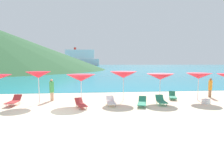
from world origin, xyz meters
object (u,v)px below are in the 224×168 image
Objects in this scene: umbrella_6 at (123,75)px; lounge_chair_9 at (142,102)px; umbrella_4 at (38,75)px; beachgoer_3 at (52,89)px; lounge_chair_0 at (81,104)px; lounge_chair_6 at (111,101)px; cruise_ship at (80,59)px; beachgoer_0 at (210,87)px; lounge_chair_2 at (161,101)px; umbrella_7 at (160,77)px; lounge_chair_8 at (173,96)px; cooler_box at (206,101)px; umbrella_8 at (199,76)px; umbrella_5 at (81,78)px; lounge_chair_7 at (14,101)px.

umbrella_6 is 1.34× the size of lounge_chair_9.
beachgoer_3 is at bearing 51.87° from umbrella_4.
beachgoer_3 is at bearing 115.09° from lounge_chair_0.
lounge_chair_9 is (2.11, -0.42, -0.02)m from lounge_chair_6.
beachgoer_0 is at bearing -81.18° from cruise_ship.
lounge_chair_2 is 3.56m from lounge_chair_6.
umbrella_7 is 1.38× the size of beachgoer_0.
lounge_chair_2 is at bearing -106.16° from umbrella_7.
umbrella_6 reaches higher than lounge_chair_0.
lounge_chair_8 reaches higher than cooler_box.
umbrella_6 reaches higher than cooler_box.
lounge_chair_9 is at bearing -82.85° from cruise_ship.
umbrella_7 reaches higher than lounge_chair_8.
umbrella_6 is 2.86m from lounge_chair_9.
umbrella_8 is at bearing 26.04° from lounge_chair_2.
lounge_chair_2 is at bearing -159.61° from umbrella_8.
umbrella_6 is 237.64m from cruise_ship.
lounge_chair_8 is at bearing 169.86° from beachgoer_0.
cooler_box is (6.92, -0.18, -0.10)m from lounge_chair_6.
beachgoer_3 is (-11.51, 1.00, -1.03)m from umbrella_8.
umbrella_8 is 4.31× the size of cooler_box.
lounge_chair_0 is 0.99× the size of lounge_chair_6.
lounge_chair_2 reaches higher than lounge_chair_0.
lounge_chair_2 is (-0.39, -1.34, -1.60)m from umbrella_7.
umbrella_4 is at bearing 176.60° from lounge_chair_2.
beachgoer_3 is (-8.39, 0.96, -0.99)m from umbrella_7.
umbrella_5 is 2.15m from lounge_chair_0.
lounge_chair_0 is (0.04, -1.41, -1.61)m from umbrella_5.
lounge_chair_2 is (5.62, 0.28, 0.04)m from lounge_chair_0.
cruise_ship is (-15.36, 238.83, 8.99)m from lounge_chair_0.
umbrella_4 is at bearing 134.02° from lounge_chair_0.
beachgoer_0 reaches higher than lounge_chair_6.
umbrella_5 reaches higher than cooler_box.
cruise_ship is at bearing 78.10° from beachgoer_0.
umbrella_4 is 1.36× the size of lounge_chair_9.
beachgoer_3 is (-13.28, -0.12, 0.02)m from beachgoer_0.
umbrella_4 is 10.59m from lounge_chair_8.
cruise_ship is at bearing 95.15° from umbrella_7.
umbrella_4 is 1.51× the size of lounge_chair_8.
beachgoer_3 is at bearing 174.35° from umbrella_6.
lounge_chair_8 is (12.00, 1.02, -0.07)m from lounge_chair_7.
lounge_chair_0 is (-3.19, -2.02, -1.78)m from umbrella_6.
umbrella_6 is at bearing 175.73° from umbrella_8.
lounge_chair_6 is 0.99× the size of beachgoer_0.
umbrella_8 is at bearing -0.64° from umbrella_7.
cooler_box is at bearing 5.09° from lounge_chair_2.
lounge_chair_8 is 0.90× the size of beachgoer_3.
lounge_chair_9 is 4.82m from cooler_box.
umbrella_6 reaches higher than beachgoer_0.
umbrella_7 is 2.12m from lounge_chair_2.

